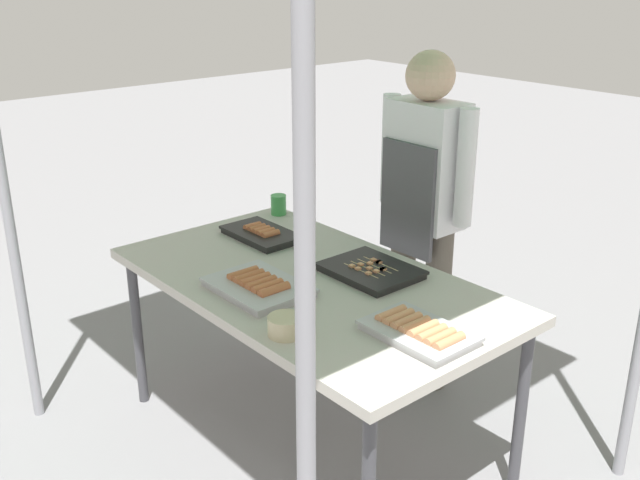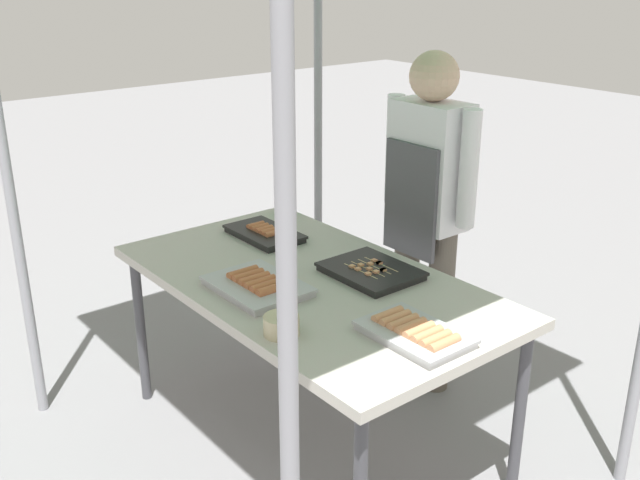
{
  "view_description": "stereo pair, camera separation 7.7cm",
  "coord_description": "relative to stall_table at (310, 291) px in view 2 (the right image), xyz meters",
  "views": [
    {
      "loc": [
        2.02,
        -1.67,
        1.91
      ],
      "look_at": [
        0.0,
        0.05,
        0.9
      ],
      "focal_mm": 41.43,
      "sensor_mm": 36.0,
      "label": 1
    },
    {
      "loc": [
        2.07,
        -1.61,
        1.91
      ],
      "look_at": [
        0.0,
        0.05,
        0.9
      ],
      "focal_mm": 41.43,
      "sensor_mm": 36.0,
      "label": 2
    }
  ],
  "objects": [
    {
      "name": "condiment_bowl",
      "position": [
        0.3,
        -0.35,
        0.09
      ],
      "size": [
        0.12,
        0.12,
        0.07
      ],
      "primitive_type": "cylinder",
      "color": "#BFB28C",
      "rests_on": "stall_table"
    },
    {
      "name": "tray_grilled_sausages",
      "position": [
        -0.04,
        -0.22,
        0.07
      ],
      "size": [
        0.38,
        0.28,
        0.06
      ],
      "color": "#ADADB2",
      "rests_on": "stall_table"
    },
    {
      "name": "drink_cup_near_edge",
      "position": [
        -0.7,
        0.38,
        0.1
      ],
      "size": [
        0.07,
        0.07,
        0.1
      ],
      "primitive_type": "cylinder",
      "color": "#3F994C",
      "rests_on": "stall_table"
    },
    {
      "name": "tray_spring_rolls",
      "position": [
        -0.49,
        0.12,
        0.07
      ],
      "size": [
        0.36,
        0.21,
        0.05
      ],
      "color": "black",
      "rests_on": "stall_table"
    },
    {
      "name": "stall_table",
      "position": [
        0.0,
        0.0,
        0.0
      ],
      "size": [
        1.6,
        0.9,
        0.75
      ],
      "color": "#B7B2A8",
      "rests_on": "ground"
    },
    {
      "name": "tray_pork_links",
      "position": [
        0.59,
        -0.03,
        0.08
      ],
      "size": [
        0.36,
        0.23,
        0.05
      ],
      "color": "#ADADB2",
      "rests_on": "stall_table"
    },
    {
      "name": "ground_plane",
      "position": [
        0.0,
        0.0,
        -0.7
      ],
      "size": [
        18.0,
        18.0,
        0.0
      ],
      "primitive_type": "plane",
      "color": "slate"
    },
    {
      "name": "tray_meat_skewers",
      "position": [
        0.12,
        0.21,
        0.07
      ],
      "size": [
        0.36,
        0.28,
        0.04
      ],
      "color": "black",
      "rests_on": "stall_table"
    },
    {
      "name": "vendor_woman",
      "position": [
        -0.08,
        0.72,
        0.22
      ],
      "size": [
        0.52,
        0.23,
        1.56
      ],
      "rotation": [
        0.0,
        0.0,
        3.14
      ],
      "color": "#595147",
      "rests_on": "ground"
    }
  ]
}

